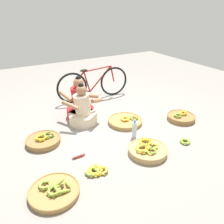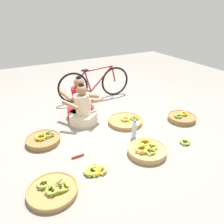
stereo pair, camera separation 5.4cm
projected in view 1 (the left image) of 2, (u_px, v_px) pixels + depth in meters
name	position (u px, v px, depth m)	size (l,w,h in m)	color
ground_plane	(107.00, 125.00, 4.09)	(10.00, 10.00, 0.00)	gray
vendor_woman_front	(83.00, 111.00, 4.06)	(0.75, 0.52, 0.77)	beige
vendor_woman_behind	(80.00, 104.00, 4.27)	(0.65, 0.52, 0.82)	red
bicycle_leaning	(94.00, 84.00, 5.04)	(1.70, 0.13, 0.73)	black
banana_basket_near_bicycle	(43.00, 140.00, 3.54)	(0.54, 0.54, 0.16)	olive
banana_basket_front_right	(125.00, 121.00, 4.14)	(0.64, 0.64, 0.13)	#A87F47
banana_basket_back_center	(54.00, 191.00, 2.60)	(0.60, 0.60, 0.15)	#A87F47
banana_basket_front_center	(148.00, 150.00, 3.30)	(0.58, 0.58, 0.17)	tan
banana_basket_near_vendor	(181.00, 117.00, 4.25)	(0.53, 0.53, 0.16)	olive
loose_bananas_mid_left	(185.00, 141.00, 3.56)	(0.18, 0.19, 0.07)	#8CAD38
loose_bananas_front_left	(96.00, 171.00, 2.93)	(0.34, 0.25, 0.10)	yellow
water_bottle	(134.00, 130.00, 3.65)	(0.08, 0.08, 0.31)	silver
packet_carton_stack	(78.00, 155.00, 3.23)	(0.18, 0.06, 0.06)	red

